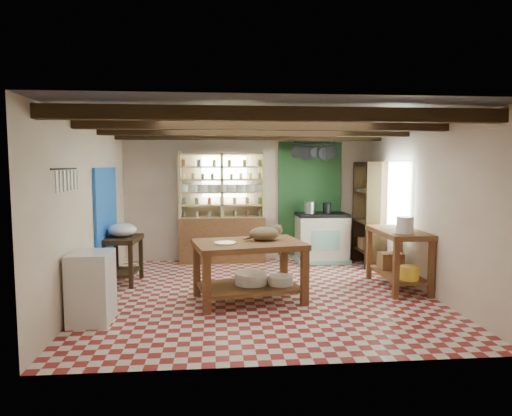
{
  "coord_description": "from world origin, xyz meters",
  "views": [
    {
      "loc": [
        -0.68,
        -6.73,
        1.95
      ],
      "look_at": [
        -0.05,
        0.3,
        1.28
      ],
      "focal_mm": 32.0,
      "sensor_mm": 36.0,
      "label": 1
    }
  ],
  "objects": [
    {
      "name": "work_table",
      "position": [
        -0.21,
        -0.34,
        0.43
      ],
      "size": [
        1.67,
        1.27,
        0.85
      ],
      "primitive_type": "cube",
      "rotation": [
        0.0,
        0.0,
        0.19
      ],
      "color": "brown",
      "rests_on": "floor"
    },
    {
      "name": "ceiling_beams",
      "position": [
        0.0,
        0.0,
        2.48
      ],
      "size": [
        5.0,
        3.8,
        0.15
      ],
      "primitive_type": "cube",
      "color": "#322211",
      "rests_on": "ceiling"
    },
    {
      "name": "green_wall_patch",
      "position": [
        1.25,
        2.47,
        1.25
      ],
      "size": [
        1.3,
        0.04,
        2.3
      ],
      "primitive_type": "cube",
      "color": "#1D4921",
      "rests_on": "wall_back"
    },
    {
      "name": "kettle_right",
      "position": [
        1.53,
        2.15,
        1.08
      ],
      "size": [
        0.16,
        0.16,
        0.2
      ],
      "primitive_type": "cylinder",
      "rotation": [
        0.0,
        0.0,
        0.01
      ],
      "color": "black",
      "rests_on": "stove"
    },
    {
      "name": "stove",
      "position": [
        1.43,
        2.15,
        0.49
      ],
      "size": [
        1.01,
        0.69,
        0.98
      ],
      "primitive_type": "cube",
      "rotation": [
        0.0,
        0.0,
        0.01
      ],
      "color": "beige",
      "rests_on": "floor"
    },
    {
      "name": "pot_rack",
      "position": [
        1.25,
        2.05,
        2.18
      ],
      "size": [
        0.86,
        0.12,
        0.36
      ],
      "primitive_type": "cube",
      "color": "black",
      "rests_on": "ceiling"
    },
    {
      "name": "wall_back",
      "position": [
        0.0,
        2.5,
        1.3
      ],
      "size": [
        5.0,
        0.04,
        2.6
      ],
      "primitive_type": "cube",
      "color": "beige",
      "rests_on": "floor"
    },
    {
      "name": "white_bucket",
      "position": [
        2.13,
        -0.23,
        1.05
      ],
      "size": [
        0.25,
        0.25,
        0.25
      ],
      "primitive_type": "cylinder",
      "rotation": [
        0.0,
        0.0,
        -0.01
      ],
      "color": "silver",
      "rests_on": "right_counter"
    },
    {
      "name": "floor",
      "position": [
        0.0,
        0.0,
        -0.01
      ],
      "size": [
        5.0,
        5.0,
        0.02
      ],
      "primitive_type": "cube",
      "color": "maroon",
      "rests_on": "ground"
    },
    {
      "name": "shelving_unit",
      "position": [
        -0.55,
        2.31,
        1.1
      ],
      "size": [
        1.7,
        0.34,
        2.2
      ],
      "primitive_type": "cube",
      "color": "tan",
      "rests_on": "floor"
    },
    {
      "name": "window_right",
      "position": [
        2.48,
        1.0,
        1.4
      ],
      "size": [
        0.02,
        1.3,
        1.2
      ],
      "primitive_type": "cube",
      "color": "silver",
      "rests_on": "wall_right"
    },
    {
      "name": "basin_small",
      "position": [
        0.25,
        -0.35,
        0.29
      ],
      "size": [
        0.42,
        0.42,
        0.13
      ],
      "primitive_type": "cylinder",
      "rotation": [
        0.0,
        0.0,
        0.19
      ],
      "color": "silver",
      "rests_on": "work_table"
    },
    {
      "name": "utensil_rail",
      "position": [
        -2.44,
        -1.2,
        1.78
      ],
      "size": [
        0.06,
        0.9,
        0.28
      ],
      "primitive_type": "cube",
      "color": "black",
      "rests_on": "wall_left"
    },
    {
      "name": "yellow_tub",
      "position": [
        2.18,
        -0.33,
        0.35
      ],
      "size": [
        0.28,
        0.28,
        0.2
      ],
      "primitive_type": "cylinder",
      "rotation": [
        0.0,
        0.0,
        -0.01
      ],
      "color": "yellow",
      "rests_on": "right_counter"
    },
    {
      "name": "ceiling",
      "position": [
        0.0,
        0.0,
        2.6
      ],
      "size": [
        5.0,
        5.0,
        0.02
      ],
      "primitive_type": "cube",
      "color": "#46454A",
      "rests_on": "wall_back"
    },
    {
      "name": "kettle_left",
      "position": [
        1.18,
        2.15,
        1.1
      ],
      "size": [
        0.2,
        0.2,
        0.23
      ],
      "primitive_type": "cylinder",
      "rotation": [
        0.0,
        0.0,
        0.01
      ],
      "color": "#A9AAB1",
      "rests_on": "stove"
    },
    {
      "name": "wall_front",
      "position": [
        0.0,
        -2.5,
        1.3
      ],
      "size": [
        5.0,
        0.04,
        2.6
      ],
      "primitive_type": "cube",
      "color": "beige",
      "rests_on": "floor"
    },
    {
      "name": "window_back",
      "position": [
        -0.5,
        2.48,
        1.7
      ],
      "size": [
        0.9,
        0.02,
        0.8
      ],
      "primitive_type": "cube",
      "color": "silver",
      "rests_on": "wall_back"
    },
    {
      "name": "wicker_basket",
      "position": [
        2.18,
        0.42,
        0.37
      ],
      "size": [
        0.37,
        0.3,
        0.26
      ],
      "primitive_type": "cube",
      "rotation": [
        0.0,
        0.0,
        -0.01
      ],
      "color": "#8C5E38",
      "rests_on": "right_counter"
    },
    {
      "name": "tall_rack",
      "position": [
        2.28,
        1.8,
        1.0
      ],
      "size": [
        0.4,
        0.86,
        2.0
      ],
      "primitive_type": "cube",
      "color": "#322211",
      "rests_on": "floor"
    },
    {
      "name": "basin_large",
      "position": [
        -0.18,
        -0.28,
        0.31
      ],
      "size": [
        0.56,
        0.56,
        0.16
      ],
      "primitive_type": "cylinder",
      "rotation": [
        0.0,
        0.0,
        0.19
      ],
      "color": "silver",
      "rests_on": "work_table"
    },
    {
      "name": "enamel_bowl",
      "position": [
        -2.2,
        0.81,
        0.89
      ],
      "size": [
        0.49,
        0.49,
        0.23
      ],
      "primitive_type": "ellipsoid",
      "rotation": [
        0.0,
        0.0,
        -0.08
      ],
      "color": "silver",
      "rests_on": "prep_table"
    },
    {
      "name": "wall_left",
      "position": [
        -2.5,
        0.0,
        1.3
      ],
      "size": [
        0.04,
        5.0,
        2.6
      ],
      "primitive_type": "cube",
      "color": "beige",
      "rests_on": "floor"
    },
    {
      "name": "steel_tray",
      "position": [
        -0.55,
        -0.46,
        0.86
      ],
      "size": [
        0.36,
        0.36,
        0.02
      ],
      "primitive_type": "cylinder",
      "rotation": [
        0.0,
        0.0,
        0.19
      ],
      "color": "#A9AAB1",
      "rests_on": "work_table"
    },
    {
      "name": "right_counter",
      "position": [
        2.18,
        0.12,
        0.46
      ],
      "size": [
        0.65,
        1.3,
        0.93
      ],
      "primitive_type": "cube",
      "rotation": [
        0.0,
        0.0,
        -0.01
      ],
      "color": "brown",
      "rests_on": "floor"
    },
    {
      "name": "blue_wall_patch",
      "position": [
        -2.47,
        0.9,
        1.1
      ],
      "size": [
        0.04,
        1.4,
        1.6
      ],
      "primitive_type": "cube",
      "color": "blue",
      "rests_on": "wall_left"
    },
    {
      "name": "wall_right",
      "position": [
        2.5,
        0.0,
        1.3
      ],
      "size": [
        0.04,
        5.0,
        2.6
      ],
      "primitive_type": "cube",
      "color": "beige",
      "rests_on": "floor"
    },
    {
      "name": "prep_table",
      "position": [
        -2.2,
        0.81,
        0.39
      ],
      "size": [
        0.59,
        0.8,
        0.77
      ],
      "primitive_type": "cube",
      "rotation": [
        0.0,
        0.0,
        -0.08
      ],
      "color": "#322211",
      "rests_on": "floor"
    },
    {
      "name": "cat",
      "position": [
        0.02,
        -0.24,
        0.95
      ],
      "size": [
        0.53,
        0.47,
        0.2
      ],
      "primitive_type": "ellipsoid",
      "rotation": [
        0.0,
        0.0,
        0.36
      ],
      "color": "#88734F",
      "rests_on": "work_table"
    },
    {
      "name": "white_cabinet",
      "position": [
        -2.22,
        -1.05,
        0.44
      ],
      "size": [
        0.49,
        0.59,
        0.88
      ],
      "primitive_type": "cube",
      "rotation": [
        0.0,
        0.0,
        -0.0
      ],
      "color": "silver",
      "rests_on": "floor"
    }
  ]
}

